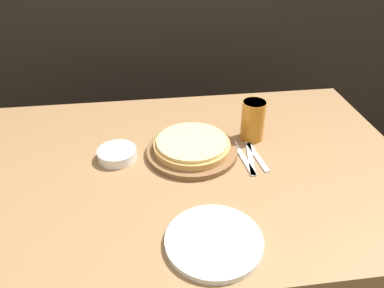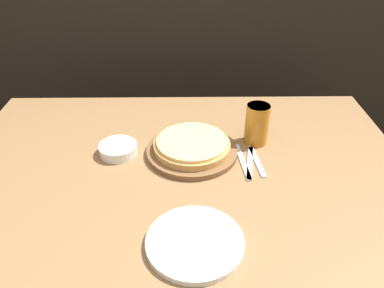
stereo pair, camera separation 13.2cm
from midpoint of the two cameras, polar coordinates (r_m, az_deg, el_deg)
name	(u,v)px [view 2 (the right image)]	position (r m, az deg, el deg)	size (l,w,h in m)	color
dining_table	(183,236)	(1.53, 1.12, -14.00)	(1.57, 1.03, 0.72)	olive
pizza_on_board	(192,148)	(1.33, 2.84, -0.64)	(0.32, 0.32, 0.06)	brown
beer_glass	(257,123)	(1.39, 12.59, 3.12)	(0.09, 0.09, 0.15)	#B7701E
dinner_plate	(195,242)	(1.02, 4.26, -14.86)	(0.26, 0.26, 0.02)	silver
side_bowl	(118,149)	(1.34, -8.47, -0.86)	(0.13, 0.13, 0.04)	silver
fork	(243,162)	(1.31, 10.58, -2.75)	(0.04, 0.21, 0.00)	silver
dinner_knife	(250,161)	(1.32, 11.65, -2.73)	(0.05, 0.21, 0.00)	silver
spoon	(257,161)	(1.33, 12.71, -2.71)	(0.04, 0.18, 0.00)	silver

